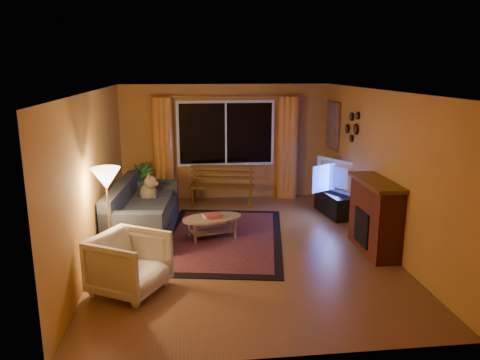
{
  "coord_description": "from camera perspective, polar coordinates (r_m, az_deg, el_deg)",
  "views": [
    {
      "loc": [
        -0.86,
        -7.08,
        2.85
      ],
      "look_at": [
        0.0,
        0.3,
        1.05
      ],
      "focal_mm": 35.0,
      "sensor_mm": 36.0,
      "label": 1
    }
  ],
  "objects": [
    {
      "name": "rug",
      "position": [
        8.04,
        -2.15,
        -7.08
      ],
      "size": [
        2.52,
        3.46,
        0.02
      ],
      "primitive_type": "cube",
      "rotation": [
        0.0,
        0.0,
        -0.18
      ],
      "color": "maroon",
      "rests_on": "ground"
    },
    {
      "name": "painting",
      "position": [
        10.09,
        11.25,
        6.52
      ],
      "size": [
        0.04,
        0.76,
        0.96
      ],
      "primitive_type": "cube",
      "color": "#CB680E",
      "rests_on": "wall_right"
    },
    {
      "name": "wall_left",
      "position": [
        7.39,
        -17.39,
        0.49
      ],
      "size": [
        0.02,
        6.0,
        2.5
      ],
      "primitive_type": "cube",
      "color": "#C28233",
      "rests_on": "ground"
    },
    {
      "name": "bench",
      "position": [
        9.88,
        -2.21,
        -1.94
      ],
      "size": [
        1.39,
        0.62,
        0.4
      ],
      "primitive_type": "cube",
      "rotation": [
        0.0,
        0.0,
        -0.17
      ],
      "color": "#54330B",
      "rests_on": "ground"
    },
    {
      "name": "wall_back",
      "position": [
        10.25,
        -1.76,
        4.63
      ],
      "size": [
        4.5,
        0.02,
        2.5
      ],
      "primitive_type": "cube",
      "color": "#C28233",
      "rests_on": "ground"
    },
    {
      "name": "curtain_right",
      "position": [
        10.35,
        5.79,
        3.92
      ],
      "size": [
        0.36,
        0.36,
        2.24
      ],
      "primitive_type": "cylinder",
      "color": "orange",
      "rests_on": "ground"
    },
    {
      "name": "ceiling",
      "position": [
        7.14,
        0.28,
        10.89
      ],
      "size": [
        4.5,
        6.0,
        0.02
      ],
      "primitive_type": "cube",
      "color": "white",
      "rests_on": "ground"
    },
    {
      "name": "window",
      "position": [
        10.16,
        -1.74,
        5.69
      ],
      "size": [
        2.0,
        0.02,
        1.3
      ],
      "primitive_type": "cube",
      "color": "black",
      "rests_on": "wall_back"
    },
    {
      "name": "mirror_cluster",
      "position": [
        8.99,
        13.46,
        6.53
      ],
      "size": [
        0.06,
        0.6,
        0.56
      ],
      "primitive_type": null,
      "color": "black",
      "rests_on": "wall_right"
    },
    {
      "name": "dog",
      "position": [
        8.67,
        -11.12,
        -1.06
      ],
      "size": [
        0.46,
        0.53,
        0.49
      ],
      "primitive_type": null,
      "rotation": [
        0.0,
        0.0,
        0.33
      ],
      "color": "olive",
      "rests_on": "sofa"
    },
    {
      "name": "curtain_left",
      "position": [
        10.12,
        -9.34,
        3.59
      ],
      "size": [
        0.36,
        0.36,
        2.24
      ],
      "primitive_type": "cylinder",
      "color": "orange",
      "rests_on": "ground"
    },
    {
      "name": "potted_plant",
      "position": [
        9.8,
        -11.89,
        -0.8
      ],
      "size": [
        0.61,
        0.61,
        0.92
      ],
      "primitive_type": "imported",
      "rotation": [
        0.0,
        0.0,
        -0.21
      ],
      "color": "#235B1E",
      "rests_on": "ground"
    },
    {
      "name": "sofa",
      "position": [
        8.26,
        -11.64,
        -3.56
      ],
      "size": [
        1.16,
        2.31,
        0.9
      ],
      "primitive_type": "cube",
      "rotation": [
        0.0,
        0.0,
        -0.09
      ],
      "color": "#25292C",
      "rests_on": "ground"
    },
    {
      "name": "tv_console",
      "position": [
        9.42,
        11.3,
        -2.86
      ],
      "size": [
        0.49,
        1.1,
        0.44
      ],
      "primitive_type": "cube",
      "rotation": [
        0.0,
        0.0,
        0.13
      ],
      "color": "black",
      "rests_on": "ground"
    },
    {
      "name": "coffee_table",
      "position": [
        8.02,
        -3.4,
        -5.8
      ],
      "size": [
        1.25,
        1.25,
        0.37
      ],
      "primitive_type": "cylinder",
      "rotation": [
        0.0,
        0.0,
        0.25
      ],
      "color": "#967752",
      "rests_on": "ground"
    },
    {
      "name": "floor_lamp",
      "position": [
        6.85,
        -15.68,
        -4.73
      ],
      "size": [
        0.31,
        0.31,
        1.51
      ],
      "primitive_type": "cylinder",
      "rotation": [
        0.0,
        0.0,
        -0.3
      ],
      "color": "#BF8C3F",
      "rests_on": "ground"
    },
    {
      "name": "curtain_rod",
      "position": [
        10.04,
        -1.75,
        10.18
      ],
      "size": [
        3.2,
        0.03,
        0.03
      ],
      "primitive_type": "cylinder",
      "rotation": [
        0.0,
        1.57,
        0.0
      ],
      "color": "#BF8C3F",
      "rests_on": "wall_back"
    },
    {
      "name": "floor",
      "position": [
        7.69,
        0.26,
        -8.23
      ],
      "size": [
        4.5,
        6.0,
        0.02
      ],
      "primitive_type": "cube",
      "color": "brown",
      "rests_on": "ground"
    },
    {
      "name": "armchair",
      "position": [
        6.26,
        -13.35,
        -9.55
      ],
      "size": [
        1.09,
        1.11,
        0.85
      ],
      "primitive_type": "imported",
      "rotation": [
        0.0,
        0.0,
        1.05
      ],
      "color": "beige",
      "rests_on": "ground"
    },
    {
      "name": "television",
      "position": [
        9.29,
        11.45,
        0.39
      ],
      "size": [
        0.69,
        1.06,
        0.65
      ],
      "primitive_type": "imported",
      "rotation": [
        0.0,
        0.0,
        2.09
      ],
      "color": "black",
      "rests_on": "tv_console"
    },
    {
      "name": "wall_right",
      "position": [
        7.9,
        16.77,
        1.35
      ],
      "size": [
        0.02,
        6.0,
        2.5
      ],
      "primitive_type": "cube",
      "color": "#C28233",
      "rests_on": "ground"
    },
    {
      "name": "fireplace",
      "position": [
        7.64,
        16.13,
        -4.46
      ],
      "size": [
        0.4,
        1.2,
        1.1
      ],
      "primitive_type": "cube",
      "color": "maroon",
      "rests_on": "ground"
    }
  ]
}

